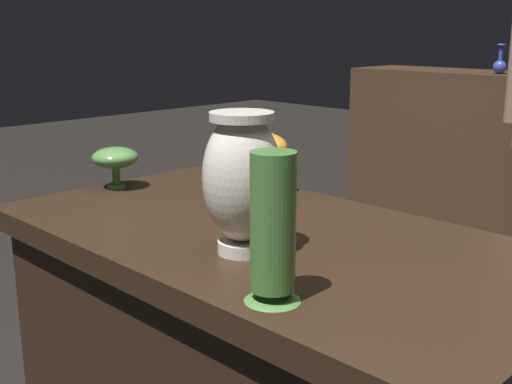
% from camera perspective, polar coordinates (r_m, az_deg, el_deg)
% --- Properties ---
extents(vase_centerpiece, '(0.15, 0.15, 0.26)m').
position_cam_1_polar(vase_centerpiece, '(1.18, -1.22, 1.21)').
color(vase_centerpiece, silver).
rests_on(vase_centerpiece, display_plinth).
extents(vase_tall_behind, '(0.09, 0.09, 0.23)m').
position_cam_1_polar(vase_tall_behind, '(0.97, 1.48, -3.47)').
color(vase_tall_behind, '#477A38').
rests_on(vase_tall_behind, display_plinth).
extents(vase_left_accent, '(0.12, 0.12, 0.11)m').
position_cam_1_polar(vase_left_accent, '(1.72, -12.20, 2.85)').
color(vase_left_accent, '#477A38').
rests_on(vase_left_accent, display_plinth).
extents(vase_right_accent, '(0.18, 0.18, 0.16)m').
position_cam_1_polar(vase_right_accent, '(1.64, -0.37, 3.83)').
color(vase_right_accent, orange).
rests_on(vase_right_accent, display_plinth).
extents(shelf_vase_left, '(0.06, 0.06, 0.14)m').
position_cam_1_polar(shelf_vase_left, '(3.35, 20.53, 10.38)').
color(shelf_vase_left, '#2D429E').
rests_on(shelf_vase_left, back_display_shelf).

